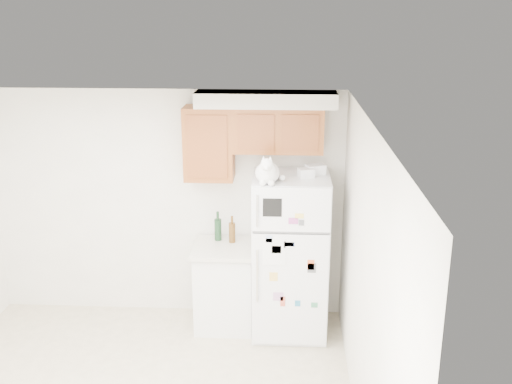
# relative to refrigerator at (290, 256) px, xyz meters

# --- Properties ---
(room_shell) EXTENTS (3.84, 4.04, 2.52)m
(room_shell) POSITION_rel_refrigerator_xyz_m (-1.22, -1.36, 0.82)
(room_shell) COLOR white
(room_shell) RESTS_ON ground_plane
(refrigerator) EXTENTS (0.76, 0.78, 1.70)m
(refrigerator) POSITION_rel_refrigerator_xyz_m (0.00, 0.00, 0.00)
(refrigerator) COLOR white
(refrigerator) RESTS_ON ground_plane
(base_counter) EXTENTS (0.64, 0.64, 0.92)m
(base_counter) POSITION_rel_refrigerator_xyz_m (-0.69, 0.07, -0.39)
(base_counter) COLOR white
(base_counter) RESTS_ON ground_plane
(cat) EXTENTS (0.29, 0.42, 0.30)m
(cat) POSITION_rel_refrigerator_xyz_m (-0.23, -0.25, 0.96)
(cat) COLOR white
(cat) RESTS_ON refrigerator
(storage_box_back) EXTENTS (0.21, 0.18, 0.10)m
(storage_box_back) POSITION_rel_refrigerator_xyz_m (0.24, 0.08, 0.90)
(storage_box_back) COLOR white
(storage_box_back) RESTS_ON refrigerator
(storage_box_front) EXTENTS (0.18, 0.15, 0.09)m
(storage_box_front) POSITION_rel_refrigerator_xyz_m (0.14, -0.03, 0.89)
(storage_box_front) COLOR white
(storage_box_front) RESTS_ON refrigerator
(bottle_green) EXTENTS (0.07, 0.07, 0.32)m
(bottle_green) POSITION_rel_refrigerator_xyz_m (-0.77, 0.22, 0.23)
(bottle_green) COLOR #19381E
(bottle_green) RESTS_ON base_counter
(bottle_amber) EXTENTS (0.07, 0.07, 0.29)m
(bottle_amber) POSITION_rel_refrigerator_xyz_m (-0.61, 0.17, 0.22)
(bottle_amber) COLOR #593814
(bottle_amber) RESTS_ON base_counter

